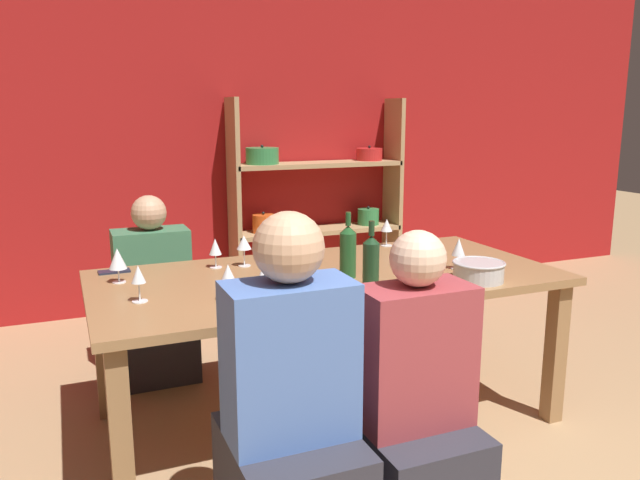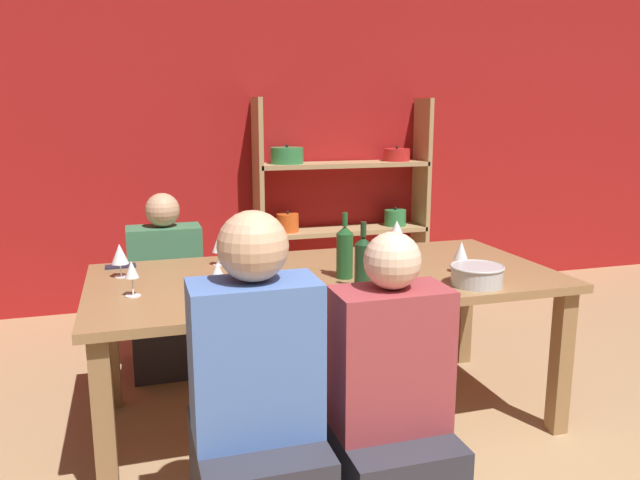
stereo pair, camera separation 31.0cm
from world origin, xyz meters
The scene contains 18 objects.
wall_back_red centered at (0.00, 3.83, 1.35)m, with size 8.80×0.06×2.70m.
shelf_unit centered at (0.86, 3.63, 0.63)m, with size 1.44×0.30×1.64m.
dining_table centered at (0.12, 1.65, 0.68)m, with size 2.24×1.08×0.76m.
mixing_bowl centered at (0.72, 1.26, 0.81)m, with size 0.25×0.25×0.09m.
wine_bottle_green centered at (0.20, 1.33, 0.88)m, with size 0.07×0.07×0.31m.
wine_bottle_dark centered at (0.19, 1.56, 0.89)m, with size 0.08×0.08×0.32m.
wine_glass_white_a centered at (-0.43, 1.41, 0.86)m, with size 0.08×0.08×0.16m.
wine_glass_red_a centered at (-0.35, 1.98, 0.86)m, with size 0.06×0.06×0.15m.
wine_glass_empty_a centered at (-0.78, 1.54, 0.87)m, with size 0.06×0.06×0.16m.
wine_glass_red_b centered at (0.70, 2.10, 0.87)m, with size 0.07×0.07×0.16m.
wine_glass_red_c centered at (0.77, 1.48, 0.86)m, with size 0.07×0.07×0.16m.
wine_glass_white_b centered at (-0.83, 1.88, 0.87)m, with size 0.08×0.08×0.16m.
wine_glass_red_d centered at (-0.32, 1.28, 0.88)m, with size 0.06×0.06×0.17m.
wine_glass_empty_b centered at (-0.21, 1.95, 0.88)m, with size 0.08×0.08×0.16m.
cell_phone centered at (-0.84, 2.08, 0.76)m, with size 0.15×0.08×0.01m.
person_near_a centered at (0.09, 0.78, 0.41)m, with size 0.42×0.52×1.13m.
person_far_a centered at (-0.59, 2.56, 0.38)m, with size 0.43×0.54×1.07m.
person_near_b centered at (-0.40, 0.75, 0.45)m, with size 0.42×0.53×1.24m.
Camera 2 is at (-0.76, -1.16, 1.54)m, focal length 35.00 mm.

